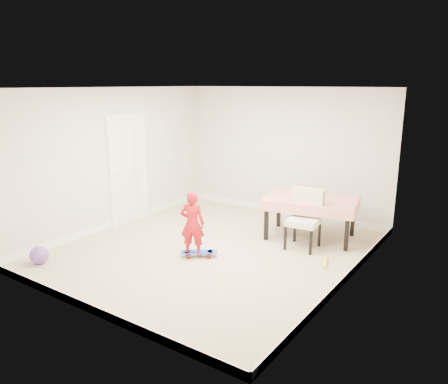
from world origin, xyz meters
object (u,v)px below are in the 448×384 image
Objects in this scene: skateboard at (199,254)px; child at (192,226)px; dining_chair at (303,220)px; balloon at (39,255)px; dining_table at (310,218)px.

child reaches higher than skateboard.
dining_chair is 1.80m from skateboard.
dining_chair is 3.51× the size of balloon.
dining_table is at bearing 49.47° from balloon.
skateboard is 0.57× the size of child.
child is (-1.26, -1.34, 0.03)m from dining_chair.
skateboard is at bearing -132.54° from dining_table.
child is at bearing -137.78° from dining_chair.
child is (-0.07, -0.06, 0.48)m from skateboard.
skateboard is at bearing -137.64° from dining_chair.
child reaches higher than dining_table.
child is 2.36m from balloon.
dining_table reaches higher than balloon.
balloon is (-3.01, -2.87, -0.35)m from dining_chair.
dining_table is 2.63× the size of skateboard.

